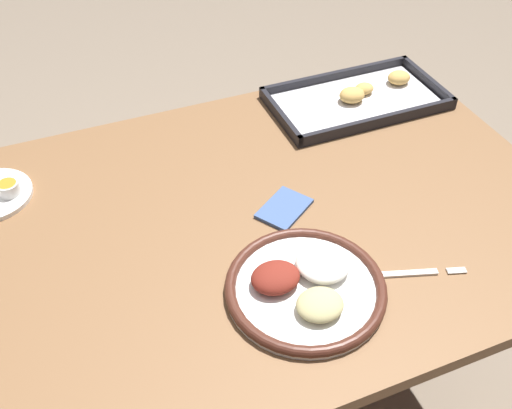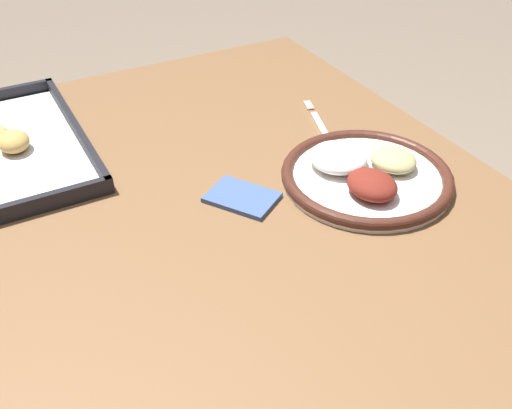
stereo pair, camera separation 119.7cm
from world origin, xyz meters
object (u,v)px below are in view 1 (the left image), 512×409
(napkin, at_px, (284,209))
(dinner_plate, at_px, (306,286))
(fork, at_px, (398,274))
(baking_tray, at_px, (359,98))

(napkin, bearing_deg, dinner_plate, -103.89)
(dinner_plate, distance_m, fork, 0.17)
(baking_tray, bearing_deg, napkin, -138.97)
(dinner_plate, xyz_separation_m, baking_tray, (0.38, 0.49, -0.00))
(fork, bearing_deg, napkin, 134.98)
(dinner_plate, xyz_separation_m, napkin, (0.05, 0.20, -0.01))
(baking_tray, relative_size, napkin, 3.26)
(napkin, bearing_deg, fork, -62.77)
(dinner_plate, bearing_deg, baking_tray, 52.08)
(fork, distance_m, napkin, 0.26)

